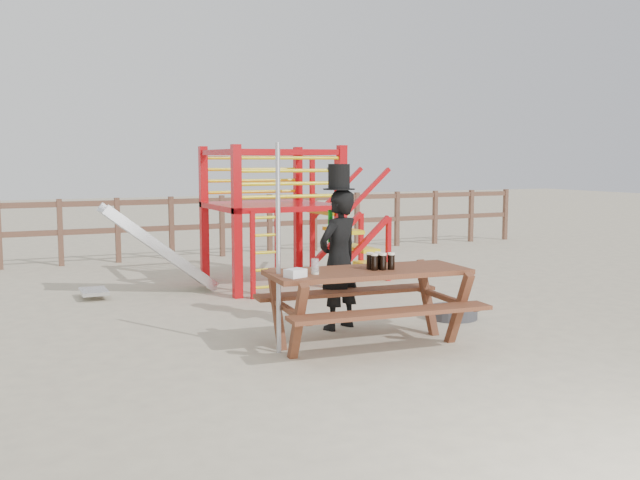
% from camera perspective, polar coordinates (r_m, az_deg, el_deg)
% --- Properties ---
extents(ground, '(60.00, 60.00, 0.00)m').
position_cam_1_polar(ground, '(7.63, 4.57, -7.94)').
color(ground, '#C0B495').
rests_on(ground, ground).
extents(back_fence, '(15.09, 0.09, 1.20)m').
position_cam_1_polar(back_fence, '(13.95, -9.81, 1.59)').
color(back_fence, brown).
rests_on(back_fence, ground).
extents(playground_fort, '(4.71, 1.84, 2.10)m').
position_cam_1_polar(playground_fort, '(10.72, -4.33, 2.03)').
color(playground_fort, red).
rests_on(playground_fort, ground).
extents(picnic_table, '(2.14, 1.56, 0.79)m').
position_cam_1_polar(picnic_table, '(7.27, 3.85, -4.64)').
color(picnic_table, brown).
rests_on(picnic_table, ground).
extents(man_with_hat, '(0.67, 0.56, 1.85)m').
position_cam_1_polar(man_with_hat, '(7.94, 1.51, -1.27)').
color(man_with_hat, black).
rests_on(man_with_hat, ground).
extents(metal_pole, '(0.05, 0.05, 2.06)m').
position_cam_1_polar(metal_pole, '(6.92, -3.36, -0.74)').
color(metal_pole, '#B2B2B7').
rests_on(metal_pole, ground).
extents(parasol_base, '(0.59, 0.59, 0.25)m').
position_cam_1_polar(parasol_base, '(8.73, 10.55, -5.72)').
color(parasol_base, '#35353A').
rests_on(parasol_base, ground).
extents(paper_bag, '(0.22, 0.19, 0.08)m').
position_cam_1_polar(paper_bag, '(6.73, -1.99, -2.66)').
color(paper_bag, white).
rests_on(paper_bag, picnic_table).
extents(stout_pints, '(0.26, 0.18, 0.17)m').
position_cam_1_polar(stout_pints, '(7.21, 4.76, -1.69)').
color(stout_pints, black).
rests_on(stout_pints, picnic_table).
extents(empty_glasses, '(0.07, 0.09, 0.15)m').
position_cam_1_polar(empty_glasses, '(6.90, -0.40, -2.18)').
color(empty_glasses, silver).
rests_on(empty_glasses, picnic_table).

